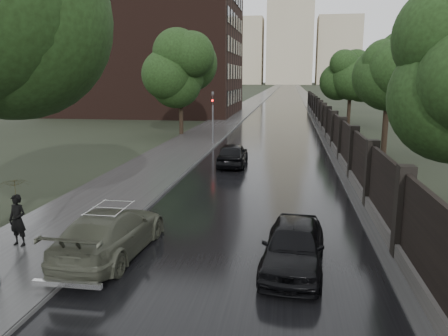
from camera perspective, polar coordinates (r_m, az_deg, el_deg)
road at (r=197.33m, az=8.27°, el=10.23°), size 8.00×420.00×0.02m
sidewalk_left at (r=197.46m, az=6.50°, el=10.30°), size 4.00×420.00×0.16m
verge_right at (r=197.36m, az=9.89°, el=10.19°), size 3.00×420.00×0.08m
fence_right at (r=39.61m, az=13.21°, el=5.63°), size 0.45×75.72×2.70m
tree_left_far at (r=38.42m, az=-5.73°, el=12.03°), size 4.25×4.25×7.39m
tree_right_b at (r=29.89m, az=20.72°, el=10.85°), size 4.08×4.08×7.01m
tree_right_c at (r=47.65m, az=16.23°, el=11.22°), size 4.08×4.08×7.01m
traffic_light at (r=32.86m, az=-1.47°, el=7.16°), size 0.16×0.32×4.00m
brick_building at (r=62.54m, az=-9.95°, el=16.17°), size 24.00×18.00×20.00m
stalinist_tower at (r=309.06m, az=8.65°, el=17.88°), size 92.00×30.00×159.00m
volga_sedan at (r=13.08m, az=-14.58°, el=-8.14°), size 2.15×4.81×1.37m
hatchback_left at (r=25.18m, az=1.13°, el=1.80°), size 1.72×4.06×1.37m
car_right_near at (r=11.92m, az=9.08°, el=-9.97°), size 1.88×4.04×1.34m
pedestrian_umbrella at (r=14.06m, az=-25.65°, el=-2.92°), size 1.03×1.05×2.42m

